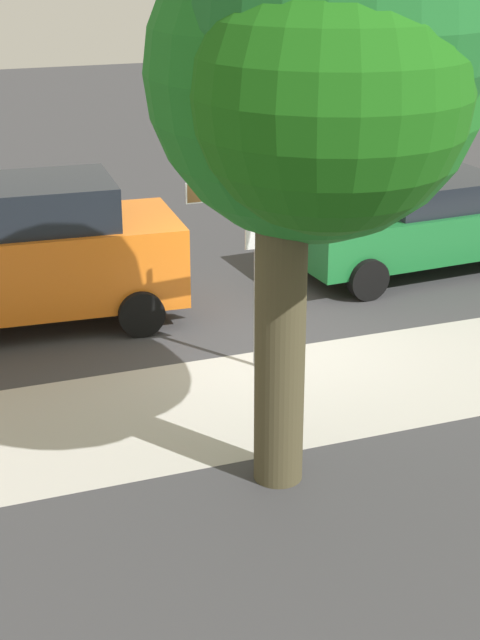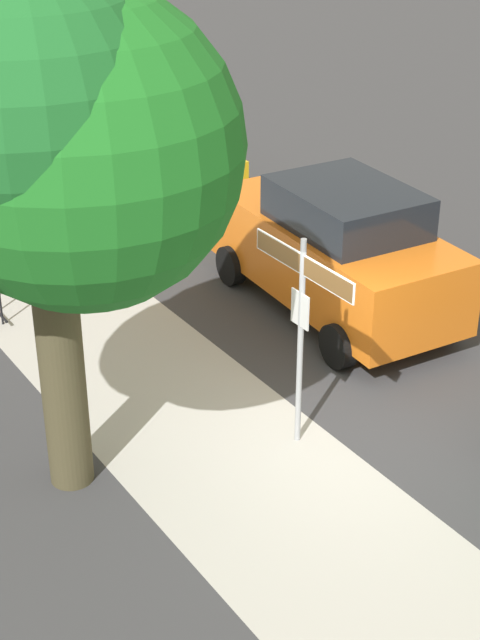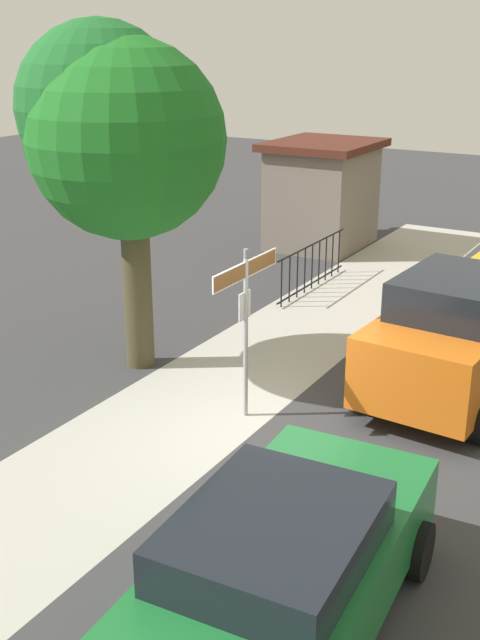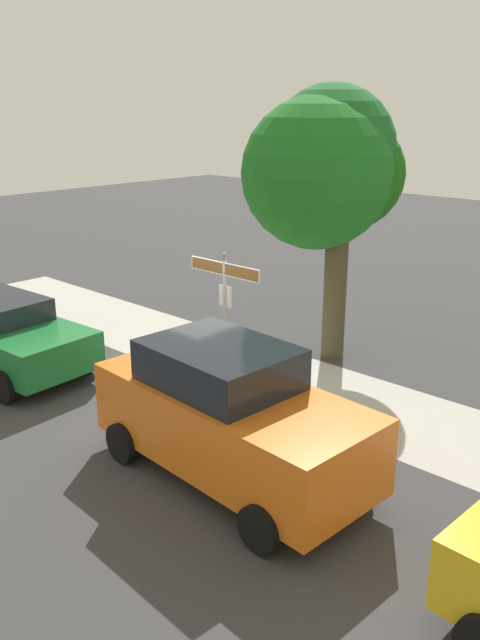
{
  "view_description": "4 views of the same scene",
  "coord_description": "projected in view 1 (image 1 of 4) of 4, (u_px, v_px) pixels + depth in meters",
  "views": [
    {
      "loc": [
        4.43,
        10.88,
        5.16
      ],
      "look_at": [
        0.72,
        0.97,
        0.9
      ],
      "focal_mm": 54.31,
      "sensor_mm": 36.0,
      "label": 1
    },
    {
      "loc": [
        -7.55,
        6.37,
        6.85
      ],
      "look_at": [
        1.42,
        0.48,
        1.16
      ],
      "focal_mm": 54.9,
      "sensor_mm": 36.0,
      "label": 2
    },
    {
      "loc": [
        -9.06,
        -5.01,
        5.51
      ],
      "look_at": [
        0.05,
        0.36,
        1.64
      ],
      "focal_mm": 43.85,
      "sensor_mm": 36.0,
      "label": 3
    },
    {
      "loc": [
        8.73,
        -8.34,
        5.28
      ],
      "look_at": [
        1.2,
        -0.16,
        1.64
      ],
      "focal_mm": 36.62,
      "sensor_mm": 36.0,
      "label": 4
    }
  ],
  "objects": [
    {
      "name": "shade_tree",
      "position": [
        325.0,
        65.0,
        8.39
      ],
      "size": [
        3.12,
        3.56,
        5.78
      ],
      "color": "#48422B",
      "rests_on": "ground_plane"
    },
    {
      "name": "sidewalk_strip",
      "position": [
        145.0,
        418.0,
        11.04
      ],
      "size": [
        24.0,
        2.6,
        0.0
      ],
      "primitive_type": "cube",
      "color": "#AFABA3",
      "rests_on": "ground_plane"
    },
    {
      "name": "ground_plane",
      "position": [
        265.0,
        351.0,
        12.82
      ],
      "size": [
        60.0,
        60.0,
        0.0
      ],
      "primitive_type": "plane",
      "color": "#38383A"
    },
    {
      "name": "car_green",
      "position": [
        420.0,
        222.0,
        15.67
      ],
      "size": [
        4.4,
        2.27,
        1.52
      ],
      "rotation": [
        0.0,
        0.0,
        0.06
      ],
      "color": "#1A6C2F",
      "rests_on": "ground_plane"
    },
    {
      "name": "car_orange",
      "position": [
        22.0,
        255.0,
        13.36
      ],
      "size": [
        4.53,
        2.29,
        2.04
      ],
      "rotation": [
        0.0,
        0.0,
        -0.07
      ],
      "color": "orange",
      "rests_on": "ground_plane"
    },
    {
      "name": "street_sign",
      "position": [
        257.0,
        222.0,
        11.67
      ],
      "size": [
        1.79,
        0.07,
        2.64
      ],
      "color": "#9EA0A5",
      "rests_on": "ground_plane"
    }
  ]
}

